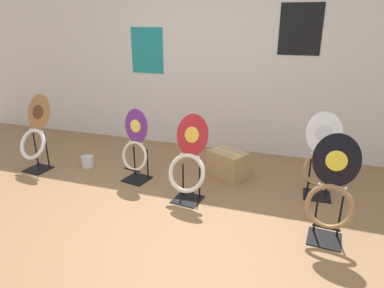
{
  "coord_description": "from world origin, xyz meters",
  "views": [
    {
      "loc": [
        1.34,
        -2.35,
        1.81
      ],
      "look_at": [
        0.25,
        0.91,
        0.55
      ],
      "focal_mm": 32.0,
      "sensor_mm": 36.0,
      "label": 1
    }
  ],
  "objects_px": {
    "toilet_seat_display_crimson_swirl": "(188,165)",
    "toilet_seat_display_purple_note": "(135,149)",
    "toilet_seat_display_jazz_black": "(331,193)",
    "storage_box": "(228,164)",
    "toilet_seat_display_woodgrain": "(35,135)",
    "paint_can": "(87,161)",
    "toilet_seat_display_white_plain": "(322,158)"
  },
  "relations": [
    {
      "from": "toilet_seat_display_woodgrain",
      "to": "paint_can",
      "type": "relative_size",
      "value": 5.99
    },
    {
      "from": "toilet_seat_display_white_plain",
      "to": "toilet_seat_display_crimson_swirl",
      "type": "height_order",
      "value": "toilet_seat_display_crimson_swirl"
    },
    {
      "from": "toilet_seat_display_white_plain",
      "to": "storage_box",
      "type": "bearing_deg",
      "value": 171.85
    },
    {
      "from": "toilet_seat_display_jazz_black",
      "to": "toilet_seat_display_crimson_swirl",
      "type": "distance_m",
      "value": 1.39
    },
    {
      "from": "toilet_seat_display_jazz_black",
      "to": "toilet_seat_display_woodgrain",
      "type": "height_order",
      "value": "toilet_seat_display_jazz_black"
    },
    {
      "from": "toilet_seat_display_crimson_swirl",
      "to": "toilet_seat_display_jazz_black",
      "type": "bearing_deg",
      "value": -12.18
    },
    {
      "from": "toilet_seat_display_white_plain",
      "to": "toilet_seat_display_crimson_swirl",
      "type": "bearing_deg",
      "value": -156.89
    },
    {
      "from": "toilet_seat_display_jazz_black",
      "to": "toilet_seat_display_purple_note",
      "type": "height_order",
      "value": "toilet_seat_display_jazz_black"
    },
    {
      "from": "toilet_seat_display_woodgrain",
      "to": "paint_can",
      "type": "height_order",
      "value": "toilet_seat_display_woodgrain"
    },
    {
      "from": "toilet_seat_display_white_plain",
      "to": "toilet_seat_display_crimson_swirl",
      "type": "relative_size",
      "value": 0.99
    },
    {
      "from": "toilet_seat_display_jazz_black",
      "to": "toilet_seat_display_purple_note",
      "type": "xyz_separation_m",
      "value": [
        -2.1,
        0.55,
        -0.06
      ]
    },
    {
      "from": "toilet_seat_display_crimson_swirl",
      "to": "toilet_seat_display_white_plain",
      "type": "bearing_deg",
      "value": 23.11
    },
    {
      "from": "toilet_seat_display_crimson_swirl",
      "to": "toilet_seat_display_purple_note",
      "type": "distance_m",
      "value": 0.78
    },
    {
      "from": "toilet_seat_display_white_plain",
      "to": "paint_can",
      "type": "bearing_deg",
      "value": -176.88
    },
    {
      "from": "toilet_seat_display_crimson_swirl",
      "to": "toilet_seat_display_purple_note",
      "type": "relative_size",
      "value": 1.06
    },
    {
      "from": "toilet_seat_display_purple_note",
      "to": "toilet_seat_display_white_plain",
      "type": "bearing_deg",
      "value": 8.25
    },
    {
      "from": "toilet_seat_display_purple_note",
      "to": "toilet_seat_display_jazz_black",
      "type": "bearing_deg",
      "value": -14.78
    },
    {
      "from": "toilet_seat_display_white_plain",
      "to": "toilet_seat_display_jazz_black",
      "type": "bearing_deg",
      "value": -86.17
    },
    {
      "from": "toilet_seat_display_crimson_swirl",
      "to": "paint_can",
      "type": "xyz_separation_m",
      "value": [
        -1.53,
        0.4,
        -0.32
      ]
    },
    {
      "from": "toilet_seat_display_crimson_swirl",
      "to": "storage_box",
      "type": "xyz_separation_m",
      "value": [
        0.26,
        0.7,
        -0.24
      ]
    },
    {
      "from": "paint_can",
      "to": "storage_box",
      "type": "bearing_deg",
      "value": 9.62
    },
    {
      "from": "toilet_seat_display_purple_note",
      "to": "toilet_seat_display_woodgrain",
      "type": "distance_m",
      "value": 1.33
    },
    {
      "from": "toilet_seat_display_jazz_black",
      "to": "toilet_seat_display_purple_note",
      "type": "distance_m",
      "value": 2.17
    },
    {
      "from": "toilet_seat_display_woodgrain",
      "to": "storage_box",
      "type": "relative_size",
      "value": 1.79
    },
    {
      "from": "toilet_seat_display_jazz_black",
      "to": "toilet_seat_display_woodgrain",
      "type": "distance_m",
      "value": 3.45
    },
    {
      "from": "toilet_seat_display_jazz_black",
      "to": "paint_can",
      "type": "bearing_deg",
      "value": 166.46
    },
    {
      "from": "toilet_seat_display_jazz_black",
      "to": "storage_box",
      "type": "bearing_deg",
      "value": 137.7
    },
    {
      "from": "toilet_seat_display_white_plain",
      "to": "toilet_seat_display_jazz_black",
      "type": "relative_size",
      "value": 0.93
    },
    {
      "from": "toilet_seat_display_white_plain",
      "to": "storage_box",
      "type": "distance_m",
      "value": 1.08
    },
    {
      "from": "toilet_seat_display_purple_note",
      "to": "paint_can",
      "type": "xyz_separation_m",
      "value": [
        -0.79,
        0.14,
        -0.32
      ]
    },
    {
      "from": "toilet_seat_display_purple_note",
      "to": "paint_can",
      "type": "distance_m",
      "value": 0.86
    },
    {
      "from": "toilet_seat_display_white_plain",
      "to": "toilet_seat_display_woodgrain",
      "type": "relative_size",
      "value": 0.95
    }
  ]
}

